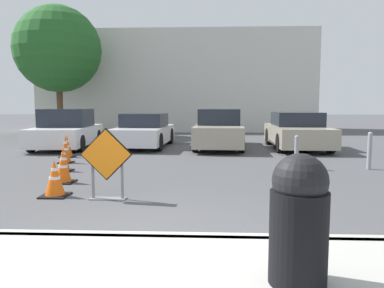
# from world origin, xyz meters

# --- Properties ---
(ground_plane) EXTENTS (96.00, 96.00, 0.00)m
(ground_plane) POSITION_xyz_m (0.00, 10.00, 0.00)
(ground_plane) COLOR #4C4C4F
(curb_lip) EXTENTS (29.09, 0.20, 0.14)m
(curb_lip) POSITION_xyz_m (0.00, 0.00, 0.07)
(curb_lip) COLOR #ADAAA3
(curb_lip) RESTS_ON ground_plane
(road_closed_sign) EXTENTS (0.91, 0.20, 1.26)m
(road_closed_sign) POSITION_xyz_m (-1.03, 2.10, 0.68)
(road_closed_sign) COLOR black
(road_closed_sign) RESTS_ON ground_plane
(traffic_cone_nearest) EXTENTS (0.47, 0.47, 0.67)m
(traffic_cone_nearest) POSITION_xyz_m (-2.05, 2.31, 0.33)
(traffic_cone_nearest) COLOR black
(traffic_cone_nearest) RESTS_ON ground_plane
(traffic_cone_second) EXTENTS (0.45, 0.45, 0.70)m
(traffic_cone_second) POSITION_xyz_m (-2.36, 3.48, 0.34)
(traffic_cone_second) COLOR black
(traffic_cone_second) RESTS_ON ground_plane
(traffic_cone_third) EXTENTS (0.41, 0.41, 0.61)m
(traffic_cone_third) POSITION_xyz_m (-2.88, 4.84, 0.29)
(traffic_cone_third) COLOR black
(traffic_cone_third) RESTS_ON ground_plane
(traffic_cone_fourth) EXTENTS (0.38, 0.38, 0.80)m
(traffic_cone_fourth) POSITION_xyz_m (-3.34, 6.16, 0.39)
(traffic_cone_fourth) COLOR black
(traffic_cone_fourth) RESTS_ON ground_plane
(traffic_cone_fifth) EXTENTS (0.43, 0.43, 0.70)m
(traffic_cone_fifth) POSITION_xyz_m (-3.74, 7.32, 0.34)
(traffic_cone_fifth) COLOR black
(traffic_cone_fifth) RESTS_ON ground_plane
(parked_car_nearest) EXTENTS (2.16, 4.22, 1.49)m
(parked_car_nearest) POSITION_xyz_m (-4.71, 9.84, 0.67)
(parked_car_nearest) COLOR white
(parked_car_nearest) RESTS_ON ground_plane
(parked_car_second) EXTENTS (2.00, 4.19, 1.31)m
(parked_car_second) POSITION_xyz_m (-1.78, 10.27, 0.62)
(parked_car_second) COLOR silver
(parked_car_second) RESTS_ON ground_plane
(parked_car_third) EXTENTS (1.96, 4.58, 1.49)m
(parked_car_third) POSITION_xyz_m (1.14, 10.11, 0.69)
(parked_car_third) COLOR #A39984
(parked_car_third) RESTS_ON ground_plane
(parked_car_fourth) EXTENTS (1.98, 4.40, 1.37)m
(parked_car_fourth) POSITION_xyz_m (4.07, 10.03, 0.65)
(parked_car_fourth) COLOR #A39984
(parked_car_fourth) RESTS_ON ground_plane
(trash_bin) EXTENTS (0.49, 0.49, 1.12)m
(trash_bin) POSITION_xyz_m (1.51, -1.14, 0.71)
(trash_bin) COLOR black
(trash_bin) RESTS_ON sidewalk_strip
(bollard_nearest) EXTENTS (0.12, 0.12, 0.88)m
(bollard_nearest) POSITION_xyz_m (3.01, 5.46, 0.47)
(bollard_nearest) COLOR gray
(bollard_nearest) RESTS_ON ground_plane
(bollard_second) EXTENTS (0.12, 0.12, 0.97)m
(bollard_second) POSITION_xyz_m (4.86, 5.46, 0.51)
(bollard_second) COLOR gray
(bollard_second) RESTS_ON ground_plane
(building_facade_backdrop) EXTENTS (16.92, 5.00, 6.12)m
(building_facade_backdrop) POSITION_xyz_m (-1.32, 20.47, 3.06)
(building_facade_backdrop) COLOR beige
(building_facade_backdrop) RESTS_ON ground_plane
(street_tree_behind_lot) EXTENTS (4.51, 4.51, 6.81)m
(street_tree_behind_lot) POSITION_xyz_m (-7.22, 15.50, 4.55)
(street_tree_behind_lot) COLOR #513823
(street_tree_behind_lot) RESTS_ON ground_plane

